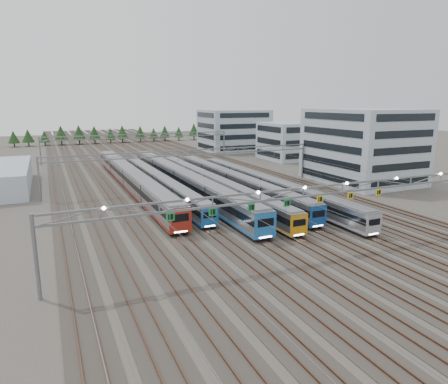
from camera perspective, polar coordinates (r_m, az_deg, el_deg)
name	(u,v)px	position (r m, az deg, el deg)	size (l,w,h in m)	color
ground	(301,253)	(48.36, 10.91, -8.50)	(400.00, 400.00, 0.00)	#47423A
track_bed	(131,150)	(140.11, -13.14, 5.91)	(54.00, 260.00, 5.42)	#2D2823
train_a	(131,178)	(83.10, -13.21, 1.93)	(3.06, 65.73, 4.00)	black
train_b	(159,183)	(79.13, -9.28, 1.34)	(2.59, 53.29, 3.37)	black
train_c	(181,179)	(79.93, -6.09, 1.79)	(3.08, 67.25, 4.02)	black
train_d	(210,183)	(77.61, -1.96, 1.30)	(2.62, 60.29, 3.41)	black
train_e	(233,181)	(78.65, 1.29, 1.52)	(2.75, 54.61, 3.58)	black
train_f	(266,185)	(76.12, 6.07, 0.98)	(2.58, 55.30, 3.35)	black
gantry_near	(304,194)	(46.18, 11.32, -0.33)	(56.36, 0.61, 8.08)	slate
gantry_mid	(189,157)	(81.82, -5.09, 5.00)	(56.36, 0.36, 8.00)	slate
gantry_far	(140,139)	(125.00, -11.90, 7.44)	(56.36, 0.36, 8.00)	slate
depot_bldg_south	(363,146)	(93.24, 19.23, 6.25)	(18.00, 22.00, 15.88)	#A1B3C1
depot_bldg_mid	(288,141)	(125.43, 9.15, 7.20)	(14.00, 16.00, 11.17)	#A1B3C1
depot_bldg_north	(234,130)	(146.32, 1.41, 8.79)	(22.00, 18.00, 14.59)	#A1B3C1
west_shed	(3,177)	(93.09, -29.04, 1.88)	(10.00, 30.00, 4.78)	#A1B3C1
treeline	(117,133)	(180.57, -15.03, 8.14)	(100.10, 5.60, 7.02)	#332114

